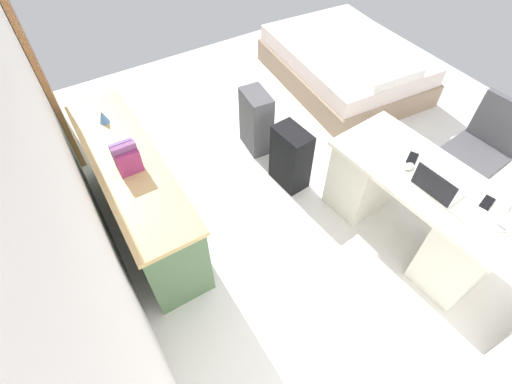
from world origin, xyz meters
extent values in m
plane|color=silver|center=(0.00, 0.00, 0.00)|extent=(5.38, 5.38, 0.00)
cube|color=white|center=(0.00, 2.09, 1.45)|extent=(4.38, 0.10, 2.89)
cube|color=#936038|center=(1.64, 2.01, 1.02)|extent=(0.88, 0.05, 2.04)
cube|color=silver|center=(-1.08, -0.14, 0.71)|extent=(1.49, 0.78, 0.04)
cube|color=beige|center=(-1.56, -0.18, 0.35)|extent=(0.45, 0.63, 0.69)
cube|color=beige|center=(-0.59, -0.10, 0.35)|extent=(0.45, 0.63, 0.69)
cylinder|color=black|center=(-0.98, -0.96, 0.02)|extent=(0.52, 0.52, 0.04)
cylinder|color=black|center=(-0.98, -0.96, 0.21)|extent=(0.06, 0.06, 0.42)
cube|color=#4C4C51|center=(-0.98, -0.96, 0.46)|extent=(0.51, 0.51, 0.08)
cube|color=#4C4C51|center=(-0.96, -1.16, 0.72)|extent=(0.44, 0.11, 0.44)
cube|color=#4C6B47|center=(0.19, 1.71, 0.37)|extent=(1.76, 0.44, 0.74)
cube|color=tan|center=(0.19, 1.71, 0.76)|extent=(1.80, 0.48, 0.04)
cube|color=#415B3C|center=(-0.21, 1.48, 0.20)|extent=(0.67, 0.01, 0.26)
cube|color=#415B3C|center=(0.58, 1.48, 0.20)|extent=(0.67, 0.01, 0.26)
cube|color=gray|center=(1.01, -1.20, 0.14)|extent=(2.00, 1.54, 0.28)
cube|color=silver|center=(1.01, -1.20, 0.38)|extent=(1.94, 1.48, 0.20)
cube|color=white|center=(0.34, -1.15, 0.53)|extent=(0.53, 0.72, 0.10)
cube|color=black|center=(-0.05, 0.34, 0.31)|extent=(0.38, 0.25, 0.62)
cube|color=#4C4C51|center=(0.55, 0.35, 0.33)|extent=(0.38, 0.26, 0.65)
cube|color=silver|center=(-1.19, -0.10, 0.74)|extent=(0.33, 0.25, 0.02)
cube|color=black|center=(-1.20, 0.00, 0.84)|extent=(0.31, 0.04, 0.19)
ellipsoid|color=white|center=(-0.94, -0.08, 0.74)|extent=(0.07, 0.10, 0.03)
cube|color=black|center=(-1.46, -0.30, 0.73)|extent=(0.10, 0.15, 0.01)
cube|color=black|center=(-0.88, -0.18, 0.73)|extent=(0.12, 0.15, 0.01)
cylinder|color=silver|center=(-1.62, -0.19, 0.74)|extent=(0.11, 0.11, 0.01)
cylinder|color=silver|center=(-1.62, -0.19, 0.88)|extent=(0.02, 0.02, 0.28)
cube|color=#953065|center=(0.04, 1.71, 0.88)|extent=(0.03, 0.17, 0.19)
cube|color=#804B81|center=(0.08, 1.71, 0.90)|extent=(0.04, 0.17, 0.24)
cube|color=#275C29|center=(0.12, 1.71, 0.88)|extent=(0.04, 0.17, 0.20)
cube|color=#7D5A99|center=(0.16, 1.71, 0.88)|extent=(0.03, 0.17, 0.21)
cone|color=#4C7FBF|center=(0.71, 1.71, 0.84)|extent=(0.08, 0.08, 0.11)
camera|label=1|loc=(-2.04, 1.94, 2.79)|focal=26.82mm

